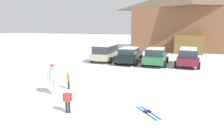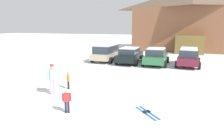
{
  "view_description": "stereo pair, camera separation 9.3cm",
  "coord_description": "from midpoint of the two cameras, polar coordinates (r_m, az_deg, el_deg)",
  "views": [
    {
      "loc": [
        4.06,
        -4.22,
        3.67
      ],
      "look_at": [
        -0.3,
        8.35,
        0.93
      ],
      "focal_mm": 32.0,
      "sensor_mm": 36.0,
      "label": 1
    },
    {
      "loc": [
        4.15,
        -4.19,
        3.67
      ],
      "look_at": [
        -0.3,
        8.35,
        0.93
      ],
      "focal_mm": 32.0,
      "sensor_mm": 36.0,
      "label": 2
    }
  ],
  "objects": [
    {
      "name": "skier_child_in_orange_jacket",
      "position": [
        12.07,
        -12.57,
        -3.58
      ],
      "size": [
        0.29,
        0.27,
        0.99
      ],
      "color": "black",
      "rests_on": "ground"
    },
    {
      "name": "pair_of_skis",
      "position": [
        8.92,
        9.92,
        -12.68
      ],
      "size": [
        1.25,
        1.28,
        0.08
      ],
      "color": "blue",
      "rests_on": "ground"
    },
    {
      "name": "ski_lodge",
      "position": [
        33.64,
        21.08,
        12.74
      ],
      "size": [
        16.79,
        10.87,
        9.38
      ],
      "color": "brown",
      "rests_on": "ground"
    },
    {
      "name": "parked_beige_suv",
      "position": [
        21.2,
        -1.96,
        4.19
      ],
      "size": [
        2.32,
        4.3,
        1.72
      ],
      "color": "#BDB18F",
      "rests_on": "ground"
    },
    {
      "name": "parked_black_sedan",
      "position": [
        20.25,
        4.84,
        3.44
      ],
      "size": [
        2.21,
        4.59,
        1.55
      ],
      "color": "black",
      "rests_on": "ground"
    },
    {
      "name": "parked_maroon_van",
      "position": [
        19.84,
        20.75,
        2.84
      ],
      "size": [
        2.26,
        4.25,
        1.66
      ],
      "color": "maroon",
      "rests_on": "ground"
    },
    {
      "name": "skier_child_in_red_jacket",
      "position": [
        8.8,
        -12.88,
        -9.13
      ],
      "size": [
        0.35,
        0.25,
        1.05
      ],
      "color": "black",
      "rests_on": "ground"
    },
    {
      "name": "parked_green_coupe",
      "position": [
        19.61,
        12.19,
        3.02
      ],
      "size": [
        2.27,
        4.31,
        1.61
      ],
      "color": "#2F7242",
      "rests_on": "ground"
    },
    {
      "name": "skier_adult_in_blue_parka",
      "position": [
        11.22,
        -16.77,
        -2.92
      ],
      "size": [
        0.38,
        0.58,
        1.67
      ],
      "color": "#E8B1CF",
      "rests_on": "ground"
    }
  ]
}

